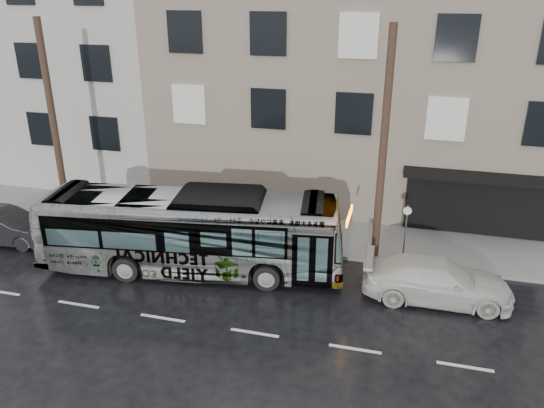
{
  "coord_description": "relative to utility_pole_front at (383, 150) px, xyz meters",
  "views": [
    {
      "loc": [
        7.32,
        -15.98,
        10.28
      ],
      "look_at": [
        2.46,
        2.5,
        2.39
      ],
      "focal_mm": 35.0,
      "sensor_mm": 36.0,
      "label": 1
    }
  ],
  "objects": [
    {
      "name": "bus",
      "position": [
        -6.8,
        -2.44,
        -3.04
      ],
      "size": [
        11.84,
        4.29,
        3.23
      ],
      "primitive_type": "imported",
      "rotation": [
        0.0,
        0.0,
        1.71
      ],
      "color": "#B2B2B2",
      "rests_on": "ground"
    },
    {
      "name": "dark_sedan",
      "position": [
        -15.54,
        -2.29,
        -3.91
      ],
      "size": [
        4.61,
        1.92,
        1.48
      ],
      "primitive_type": "imported",
      "rotation": [
        0.0,
        0.0,
        1.65
      ],
      "color": "black",
      "rests_on": "ground"
    },
    {
      "name": "utility_pole_front",
      "position": [
        0.0,
        0.0,
        0.0
      ],
      "size": [
        0.3,
        0.3,
        9.0
      ],
      "primitive_type": "cylinder",
      "color": "#473023",
      "rests_on": "sidewalk"
    },
    {
      "name": "white_sedan",
      "position": [
        2.31,
        -2.23,
        -3.91
      ],
      "size": [
        5.21,
        2.29,
        1.49
      ],
      "primitive_type": "imported",
      "rotation": [
        0.0,
        0.0,
        1.61
      ],
      "color": "silver",
      "rests_on": "ground"
    },
    {
      "name": "sign_post",
      "position": [
        1.1,
        0.0,
        -3.3
      ],
      "size": [
        0.06,
        0.06,
        2.4
      ],
      "primitive_type": "cylinder",
      "color": "slate",
      "rests_on": "sidewalk"
    },
    {
      "name": "building_grey",
      "position": [
        -24.5,
        10.9,
        3.35
      ],
      "size": [
        26.0,
        15.0,
        16.0
      ],
      "primitive_type": "cube",
      "color": "#B9B5AE",
      "rests_on": "ground"
    },
    {
      "name": "sidewalk",
      "position": [
        -6.5,
        1.6,
        -4.58
      ],
      "size": [
        90.0,
        3.6,
        0.15
      ],
      "primitive_type": "cube",
      "color": "gray",
      "rests_on": "ground"
    },
    {
      "name": "ground",
      "position": [
        -6.5,
        -3.3,
        -4.65
      ],
      "size": [
        120.0,
        120.0,
        0.0
      ],
      "primitive_type": "plane",
      "color": "black",
      "rests_on": "ground"
    },
    {
      "name": "utility_pole_rear",
      "position": [
        -14.0,
        0.0,
        0.0
      ],
      "size": [
        0.3,
        0.3,
        9.0
      ],
      "primitive_type": "cylinder",
      "color": "#473023",
      "rests_on": "sidewalk"
    },
    {
      "name": "building_taupe",
      "position": [
        -1.5,
        9.4,
        0.85
      ],
      "size": [
        20.0,
        12.0,
        11.0
      ],
      "primitive_type": "cube",
      "color": "gray",
      "rests_on": "ground"
    }
  ]
}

